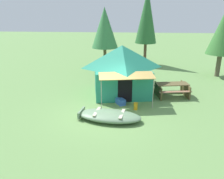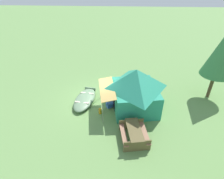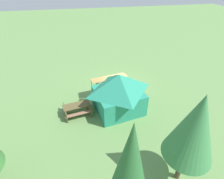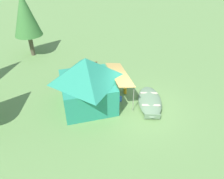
# 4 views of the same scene
# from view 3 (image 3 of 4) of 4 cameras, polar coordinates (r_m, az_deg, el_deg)

# --- Properties ---
(ground_plane) EXTENTS (80.00, 80.00, 0.00)m
(ground_plane) POSITION_cam_3_polar(r_m,az_deg,el_deg) (15.10, 2.16, 0.74)
(ground_plane) COLOR #658F4D
(beached_rowboat) EXTENTS (3.05, 1.69, 0.40)m
(beached_rowboat) POSITION_cam_3_polar(r_m,az_deg,el_deg) (15.47, 0.56, 2.56)
(beached_rowboat) COLOR slate
(beached_rowboat) RESTS_ON ground_plane
(canvas_cabin_tent) EXTENTS (3.76, 4.23, 2.86)m
(canvas_cabin_tent) POSITION_cam_3_polar(r_m,az_deg,el_deg) (11.87, 2.17, -0.89)
(canvas_cabin_tent) COLOR #278D6F
(canvas_cabin_tent) RESTS_ON ground_plane
(picnic_table) EXTENTS (2.02, 1.70, 0.75)m
(picnic_table) POSITION_cam_3_polar(r_m,az_deg,el_deg) (12.34, -11.28, -5.99)
(picnic_table) COLOR brown
(picnic_table) RESTS_ON ground_plane
(cooler_box) EXTENTS (0.58, 0.65, 0.31)m
(cooler_box) POSITION_cam_3_polar(r_m,az_deg,el_deg) (13.91, 0.40, -1.70)
(cooler_box) COLOR #3362B9
(cooler_box) RESTS_ON ground_plane
(fuel_can) EXTENTS (0.21, 0.21, 0.36)m
(fuel_can) POSITION_cam_3_polar(r_m,az_deg,el_deg) (14.29, -3.17, -0.56)
(fuel_can) COLOR gold
(fuel_can) RESTS_ON ground_plane
(pine_tree_far_center) EXTENTS (2.07, 2.07, 4.92)m
(pine_tree_far_center) POSITION_cam_3_polar(r_m,az_deg,el_deg) (7.47, 25.30, -11.22)
(pine_tree_far_center) COLOR brown
(pine_tree_far_center) RESTS_ON ground_plane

